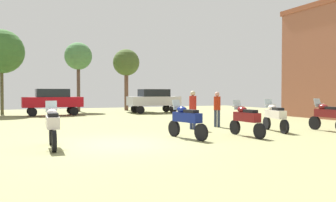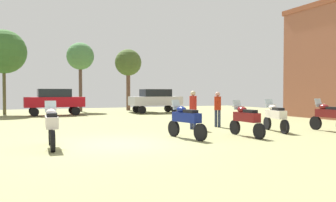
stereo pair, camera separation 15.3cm
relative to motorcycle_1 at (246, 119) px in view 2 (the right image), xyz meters
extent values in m
cube|color=#818153|center=(-5.19, 0.17, -0.72)|extent=(44.00, 52.00, 0.02)
cylinder|color=black|center=(-0.01, 0.74, -0.40)|extent=(0.13, 0.60, 0.60)
cylinder|color=black|center=(0.01, -0.80, -0.40)|extent=(0.13, 0.60, 0.60)
cube|color=maroon|center=(0.00, -0.03, 0.08)|extent=(0.37, 1.31, 0.36)
ellipsoid|color=maroon|center=(0.00, 0.26, 0.36)|extent=(0.32, 0.48, 0.24)
cube|color=black|center=(0.00, -0.26, 0.32)|extent=(0.31, 0.56, 0.12)
cube|color=silver|center=(-0.01, 0.59, 0.54)|extent=(0.36, 0.16, 0.39)
cylinder|color=#B7B7BC|center=(0.00, 0.49, 0.48)|extent=(0.62, 0.04, 0.04)
cylinder|color=black|center=(4.46, 0.64, -0.39)|extent=(0.13, 0.64, 0.64)
cube|color=maroon|center=(4.45, -0.10, 0.11)|extent=(0.39, 1.28, 0.36)
ellipsoid|color=maroon|center=(4.45, 0.18, 0.39)|extent=(0.33, 0.49, 0.24)
cube|color=black|center=(4.44, -0.33, 0.35)|extent=(0.31, 0.57, 0.12)
cube|color=silver|center=(4.46, 0.50, 0.57)|extent=(0.36, 0.16, 0.39)
cylinder|color=#B7B7BC|center=(4.46, 0.40, 0.51)|extent=(0.62, 0.05, 0.04)
cylinder|color=black|center=(-2.59, 1.24, -0.39)|extent=(0.24, 0.64, 0.63)
cylinder|color=black|center=(-2.27, -0.35, -0.39)|extent=(0.24, 0.64, 0.63)
cube|color=navy|center=(-2.43, 0.44, 0.11)|extent=(0.63, 1.42, 0.36)
ellipsoid|color=navy|center=(-2.49, 0.75, 0.39)|extent=(0.41, 0.53, 0.24)
cube|color=black|center=(-2.38, 0.21, 0.35)|extent=(0.41, 0.61, 0.12)
cube|color=silver|center=(-2.56, 1.08, 0.57)|extent=(0.38, 0.22, 0.39)
cylinder|color=#B7B7BC|center=(-2.54, 0.98, 0.51)|extent=(0.61, 0.16, 0.04)
cylinder|color=black|center=(2.44, 1.61, -0.40)|extent=(0.27, 0.62, 0.60)
cylinder|color=black|center=(2.01, 0.02, -0.40)|extent=(0.27, 0.62, 0.60)
cube|color=silver|center=(2.23, 0.82, 0.08)|extent=(0.71, 1.44, 0.36)
ellipsoid|color=silver|center=(2.31, 1.12, 0.36)|extent=(0.43, 0.55, 0.24)
cube|color=black|center=(2.16, 0.58, 0.32)|extent=(0.43, 0.62, 0.12)
cube|color=silver|center=(2.40, 1.46, 0.54)|extent=(0.39, 0.24, 0.39)
cylinder|color=#B7B7BC|center=(2.37, 1.36, 0.48)|extent=(0.61, 0.20, 0.04)
cylinder|color=black|center=(-7.28, 0.99, -0.38)|extent=(0.15, 0.66, 0.65)
cylinder|color=black|center=(-7.34, -0.50, -0.38)|extent=(0.15, 0.66, 0.65)
cube|color=silver|center=(-7.31, 0.25, 0.13)|extent=(0.41, 1.28, 0.36)
ellipsoid|color=silver|center=(-7.30, 0.53, 0.41)|extent=(0.34, 0.49, 0.24)
cube|color=black|center=(-7.32, 0.02, 0.37)|extent=(0.32, 0.57, 0.12)
cube|color=silver|center=(-7.28, 0.84, 0.59)|extent=(0.37, 0.17, 0.39)
cylinder|color=#B7B7BC|center=(-7.29, 0.75, 0.53)|extent=(0.62, 0.06, 0.04)
cylinder|color=black|center=(0.93, 14.84, -0.39)|extent=(0.64, 0.22, 0.64)
cylinder|color=black|center=(0.92, 16.28, -0.39)|extent=(0.64, 0.22, 0.64)
cylinder|color=black|center=(3.85, 14.85, -0.39)|extent=(0.64, 0.22, 0.64)
cylinder|color=black|center=(3.85, 16.29, -0.39)|extent=(0.64, 0.22, 0.64)
cube|color=#B6B7BF|center=(2.39, 15.56, 0.31)|extent=(4.30, 1.80, 0.75)
cube|color=black|center=(2.39, 15.56, 0.99)|extent=(2.37, 1.59, 0.61)
cylinder|color=black|center=(-7.18, 15.17, -0.39)|extent=(0.64, 0.23, 0.64)
cylinder|color=black|center=(-7.20, 16.61, -0.39)|extent=(0.64, 0.23, 0.64)
cylinder|color=black|center=(-4.26, 15.21, -0.39)|extent=(0.64, 0.23, 0.64)
cylinder|color=black|center=(-4.28, 16.65, -0.39)|extent=(0.64, 0.23, 0.64)
cube|color=#A10B16|center=(-5.73, 15.91, 0.31)|extent=(4.33, 1.86, 0.75)
cube|color=black|center=(-5.73, 15.91, 0.99)|extent=(2.39, 1.62, 0.61)
cylinder|color=#2B354A|center=(1.01, 3.53, -0.27)|extent=(0.14, 0.14, 0.86)
cylinder|color=#2B354A|center=(0.89, 3.65, -0.27)|extent=(0.14, 0.14, 0.86)
cylinder|color=#A72510|center=(0.95, 3.59, 0.50)|extent=(0.48, 0.48, 0.68)
sphere|color=tan|center=(0.95, 3.59, 0.96)|extent=(0.23, 0.23, 0.23)
cylinder|color=navy|center=(-0.73, 3.23, -0.26)|extent=(0.14, 0.14, 0.89)
cylinder|color=navy|center=(-0.64, 3.09, -0.26)|extent=(0.14, 0.14, 0.89)
cylinder|color=#A72119|center=(-0.68, 3.16, 0.53)|extent=(0.47, 0.47, 0.70)
sphere|color=tan|center=(-0.68, 3.16, 1.00)|extent=(0.24, 0.24, 0.24)
cylinder|color=#4F3A30|center=(-3.05, 20.27, 1.52)|extent=(0.30, 0.30, 4.45)
sphere|color=#467842|center=(-3.05, 20.27, 4.30)|extent=(2.45, 2.45, 2.45)
cylinder|color=#4D492C|center=(-9.23, 18.75, 1.38)|extent=(0.25, 0.25, 4.18)
sphere|color=#35622A|center=(-9.23, 18.75, 4.25)|extent=(3.45, 3.45, 3.45)
cylinder|color=brown|center=(1.46, 20.29, 1.31)|extent=(0.38, 0.38, 4.03)
sphere|color=#3F5425|center=(1.46, 20.29, 3.89)|extent=(2.53, 2.53, 2.53)
camera|label=1|loc=(-8.42, -10.92, 1.07)|focal=36.23mm
camera|label=2|loc=(-8.28, -10.99, 1.07)|focal=36.23mm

